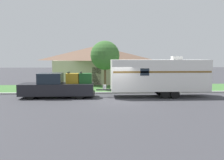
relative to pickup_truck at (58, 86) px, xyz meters
The scene contains 8 objects.
ground_plane 5.05m from the pickup_truck, 21.46° to the right, with size 120.00×120.00×0.00m, color #38383D.
curb_strip 5.08m from the pickup_truck, 22.72° to the left, with size 80.00×0.30×0.14m.
lawn_strip 7.30m from the pickup_truck, 50.40° to the left, with size 80.00×7.00×0.03m.
house_across_street 12.82m from the pickup_truck, 75.98° to the left, with size 10.90×8.57×4.73m.
pickup_truck is the anchor object (origin of this frame).
travel_trailer 8.32m from the pickup_truck, ahead, with size 9.14×2.32×3.33m.
mailbox 3.22m from the pickup_truck, 114.81° to the left, with size 0.48×0.20×1.28m.
tree_in_yard 6.92m from the pickup_truck, 52.12° to the left, with size 2.94×2.94×4.91m.
Camera 1 is at (-1.40, -18.39, 3.27)m, focal length 40.00 mm.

